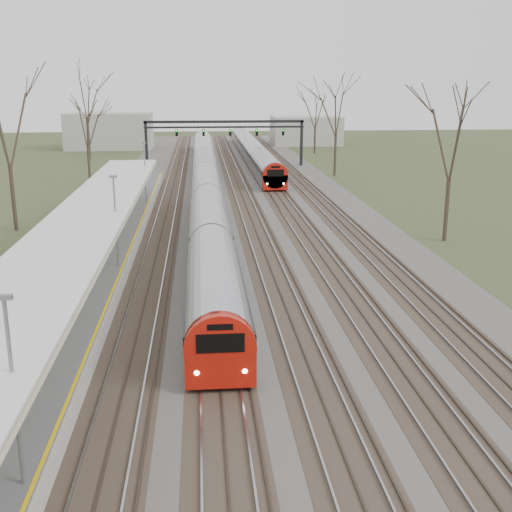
{
  "coord_description": "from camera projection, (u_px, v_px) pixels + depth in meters",
  "views": [
    {
      "loc": [
        -3.07,
        -0.61,
        10.83
      ],
      "look_at": [
        -0.23,
        31.87,
        2.0
      ],
      "focal_mm": 45.0,
      "sensor_mm": 36.0,
      "label": 1
    }
  ],
  "objects": [
    {
      "name": "signal_gantry",
      "position": [
        225.0,
        129.0,
        84.14
      ],
      "size": [
        21.0,
        0.59,
        6.08
      ],
      "color": "black",
      "rests_on": "ground"
    },
    {
      "name": "train_far",
      "position": [
        252.0,
        149.0,
        93.4
      ],
      "size": [
        2.62,
        60.21,
        3.05
      ],
      "color": "#A5A8AF",
      "rests_on": "ground"
    },
    {
      "name": "tree_east_far",
      "position": [
        452.0,
        137.0,
        43.34
      ],
      "size": [
        5.0,
        5.0,
        10.3
      ],
      "color": "#2D231C",
      "rests_on": "ground"
    },
    {
      "name": "canopy",
      "position": [
        87.0,
        219.0,
        33.61
      ],
      "size": [
        4.1,
        50.0,
        3.11
      ],
      "color": "slate",
      "rests_on": "platform"
    },
    {
      "name": "platform",
      "position": [
        103.0,
        259.0,
        38.85
      ],
      "size": [
        3.5,
        69.0,
        1.0
      ],
      "primitive_type": "cube",
      "color": "#9E9B93",
      "rests_on": "ground"
    },
    {
      "name": "train_near",
      "position": [
        206.0,
        177.0,
        65.68
      ],
      "size": [
        2.62,
        90.21,
        3.05
      ],
      "color": "#A5A8AF",
      "rests_on": "ground"
    },
    {
      "name": "track_bed",
      "position": [
        239.0,
        209.0,
        56.57
      ],
      "size": [
        24.0,
        160.0,
        0.22
      ],
      "color": "#474442",
      "rests_on": "ground"
    },
    {
      "name": "tree_west_far",
      "position": [
        6.0,
        123.0,
        46.31
      ],
      "size": [
        5.5,
        5.5,
        11.33
      ],
      "color": "#2D231C",
      "rests_on": "ground"
    }
  ]
}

